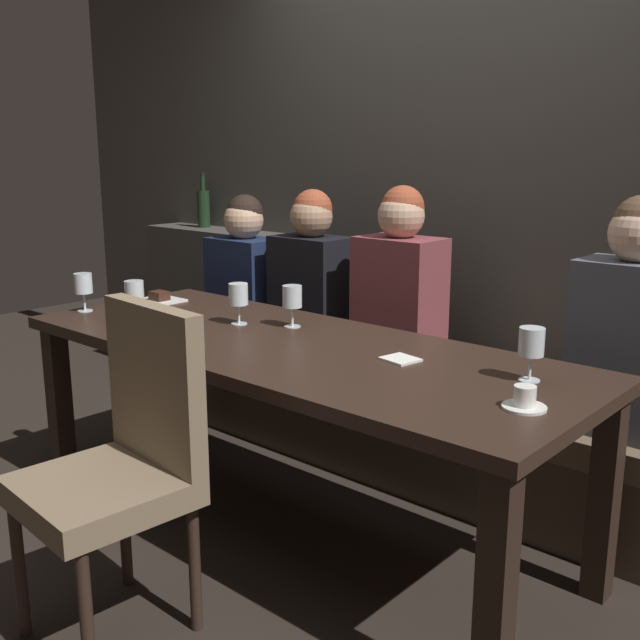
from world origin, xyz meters
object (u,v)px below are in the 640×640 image
Objects in this scene: chair_near_side at (125,451)px; fork_on_table at (141,299)px; diner_far_end at (399,287)px; wine_glass_end_right at (531,345)px; wine_bottle_dark_red at (203,207)px; espresso_cup at (525,399)px; dining_table at (291,366)px; diner_near_end at (631,324)px; dessert_plate at (159,299)px; wine_glass_far_right at (238,295)px; diner_bearded at (311,278)px; wine_glass_center_back at (292,298)px; diner_redhead at (245,272)px; banquette_bench at (401,424)px; wine_glass_near_right at (83,285)px; wine_glass_far_left at (134,292)px.

fork_on_table is at bearing 142.48° from chair_near_side.
wine_glass_end_right is (0.89, -0.58, 0.01)m from diner_far_end.
wine_bottle_dark_red is 2.72× the size of espresso_cup.
diner_far_end is at bearing 92.57° from chair_near_side.
fork_on_table is (-1.06, 0.11, 0.09)m from dining_table.
wine_bottle_dark_red reaches higher than espresso_cup.
chair_near_side is at bearing -87.43° from diner_far_end.
diner_near_end is 1.98m from dessert_plate.
chair_near_side is at bearing -65.04° from wine_glass_far_right.
wine_bottle_dark_red is 2.94m from espresso_cup.
chair_near_side is 8.17× the size of espresso_cup.
diner_near_end is at bearing 24.93° from wine_glass_far_right.
diner_far_end is (0.49, 0.02, 0.02)m from diner_bearded.
diner_redhead is at bearing 148.04° from wine_glass_center_back.
espresso_cup is (-0.00, -0.76, -0.07)m from diner_near_end.
diner_far_end is at bearing 140.64° from espresso_cup.
banquette_bench is 3.18× the size of diner_bearded.
espresso_cup is (0.95, -0.78, 0.54)m from banquette_bench.
wine_glass_near_right is at bearing -117.82° from diner_bearded.
wine_glass_end_right is (1.83, -0.54, 0.05)m from diner_redhead.
diner_bearded is 4.80× the size of wine_glass_far_right.
wine_glass_end_right is at bearing -32.98° from banquette_bench.
espresso_cup is at bearing 10.16° from fork_on_table.
diner_near_end is 1.22m from wine_glass_center_back.
fork_on_table is (-1.06, -0.59, 0.51)m from banquette_bench.
fork_on_table is at bearing -130.73° from diner_bearded.
wine_glass_near_right is at bearing -173.11° from wine_glass_far_left.
diner_far_end is at bearing 33.90° from dessert_plate.
wine_bottle_dark_red is (-2.70, 0.39, 0.23)m from diner_near_end.
wine_glass_end_right is 1.00× the size of wine_glass_near_right.
wine_bottle_dark_red is 1.22m from fork_on_table.
wine_bottle_dark_red is (-1.75, 1.07, 0.42)m from dining_table.
diner_bearded is 0.65m from wine_glass_center_back.
wine_glass_end_right is 1.90m from wine_glass_near_right.
diner_near_end is at bearing 89.63° from espresso_cup.
wine_glass_end_right is (1.55, 0.32, -0.00)m from wine_glass_far_left.
banquette_bench is 1.97m from wine_bottle_dark_red.
diner_near_end is 1.44m from wine_glass_far_right.
wine_glass_center_back is at bearing 20.14° from fork_on_table.
dining_table is 2.24× the size of chair_near_side.
wine_glass_far_right is at bearing 22.22° from wine_glass_near_right.
dining_table is at bearing -52.70° from diner_bearded.
espresso_cup is at bearing 3.43° from wine_glass_near_right.
wine_glass_end_right is (1.39, -0.56, 0.03)m from diner_bearded.
dessert_plate reaches higher than fork_on_table.
wine_glass_near_right is at bearing -176.57° from espresso_cup.
wine_glass_center_back is (-0.18, 0.90, 0.30)m from chair_near_side.
banquette_bench is 2.55× the size of chair_near_side.
diner_near_end is 1.86m from wine_glass_far_left.
espresso_cup is (1.97, 0.12, -0.09)m from wine_glass_near_right.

